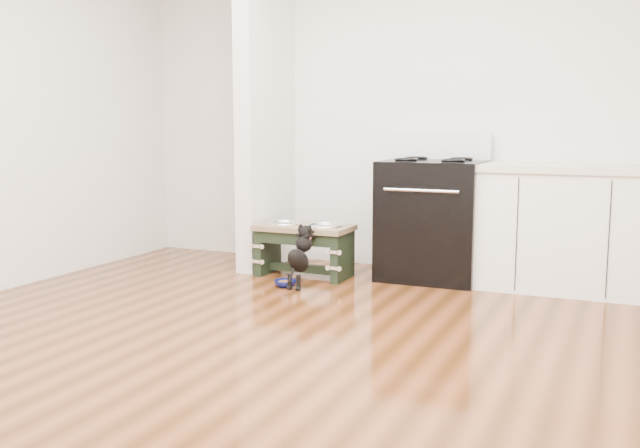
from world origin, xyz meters
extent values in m
plane|color=#45220C|center=(0.00, 0.00, 0.00)|extent=(5.00, 5.00, 0.00)
plane|color=silver|center=(0.00, 2.50, 1.35)|extent=(5.00, 0.00, 5.00)
cube|color=silver|center=(-1.18, 2.10, 1.35)|extent=(0.15, 0.80, 2.70)
cube|color=black|center=(0.25, 2.15, 0.46)|extent=(0.76, 0.65, 0.92)
cube|color=black|center=(0.25, 1.84, 0.40)|extent=(0.58, 0.02, 0.50)
cylinder|color=silver|center=(0.25, 1.80, 0.72)|extent=(0.56, 0.02, 0.02)
cube|color=white|center=(0.25, 2.43, 1.03)|extent=(0.76, 0.08, 0.22)
torus|color=black|center=(0.07, 2.01, 0.93)|extent=(0.18, 0.18, 0.02)
torus|color=black|center=(0.43, 2.01, 0.93)|extent=(0.18, 0.18, 0.02)
torus|color=black|center=(0.07, 2.29, 0.93)|extent=(0.18, 0.18, 0.02)
torus|color=black|center=(0.43, 2.29, 0.93)|extent=(0.18, 0.18, 0.02)
cube|color=white|center=(1.23, 2.18, 0.43)|extent=(1.20, 0.60, 0.86)
cube|color=beige|center=(1.23, 2.18, 0.89)|extent=(1.24, 0.64, 0.05)
cube|color=black|center=(1.23, 1.92, 0.05)|extent=(1.20, 0.06, 0.10)
cube|color=black|center=(-1.02, 1.82, 0.18)|extent=(0.06, 0.36, 0.37)
cube|color=black|center=(-0.37, 1.82, 0.18)|extent=(0.06, 0.36, 0.37)
cube|color=black|center=(-0.70, 1.66, 0.32)|extent=(0.59, 0.03, 0.09)
cube|color=black|center=(-0.70, 1.82, 0.06)|extent=(0.59, 0.06, 0.06)
cube|color=brown|center=(-0.70, 1.82, 0.39)|extent=(0.75, 0.40, 0.04)
cylinder|color=silver|center=(-0.87, 1.82, 0.39)|extent=(0.26, 0.26, 0.05)
cylinder|color=silver|center=(-0.52, 1.82, 0.39)|extent=(0.26, 0.26, 0.05)
torus|color=silver|center=(-0.87, 1.82, 0.42)|extent=(0.29, 0.29, 0.02)
torus|color=silver|center=(-0.52, 1.82, 0.42)|extent=(0.29, 0.29, 0.02)
cylinder|color=black|center=(-0.60, 1.36, 0.06)|extent=(0.03, 0.03, 0.11)
cylinder|color=black|center=(-0.53, 1.36, 0.06)|extent=(0.03, 0.03, 0.11)
sphere|color=black|center=(-0.60, 1.35, 0.01)|extent=(0.04, 0.04, 0.04)
sphere|color=black|center=(-0.53, 1.35, 0.01)|extent=(0.04, 0.04, 0.04)
ellipsoid|color=black|center=(-0.56, 1.43, 0.20)|extent=(0.13, 0.30, 0.27)
sphere|color=black|center=(-0.56, 1.53, 0.31)|extent=(0.12, 0.12, 0.12)
sphere|color=black|center=(-0.56, 1.57, 0.39)|extent=(0.11, 0.11, 0.11)
sphere|color=black|center=(-0.60, 1.64, 0.39)|extent=(0.04, 0.04, 0.04)
sphere|color=black|center=(-0.53, 1.64, 0.39)|extent=(0.04, 0.04, 0.04)
cylinder|color=black|center=(-0.56, 1.32, 0.12)|extent=(0.02, 0.09, 0.10)
torus|color=#D43E5C|center=(-0.56, 1.55, 0.35)|extent=(0.10, 0.07, 0.09)
imported|color=#0B114F|center=(-0.66, 1.42, 0.03)|extent=(0.20, 0.20, 0.05)
cylinder|color=brown|center=(-0.66, 1.42, 0.03)|extent=(0.11, 0.11, 0.02)
camera|label=1|loc=(1.66, -3.20, 1.20)|focal=40.00mm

